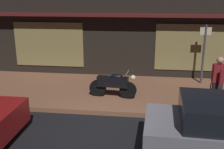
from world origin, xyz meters
name	(u,v)px	position (x,y,z in m)	size (l,w,h in m)	color
ground_plane	(100,131)	(0.00, 0.00, 0.00)	(60.00, 60.00, 0.00)	black
sidewalk_slab	(113,92)	(0.00, 3.00, 0.07)	(18.00, 4.00, 0.15)	brown
storefront_building	(122,35)	(0.00, 6.39, 1.80)	(18.00, 3.30, 3.60)	black
motorcycle	(114,84)	(0.10, 2.25, 0.65)	(1.70, 0.55, 0.97)	black
person_bystander	(218,81)	(3.51, 1.83, 1.03)	(0.38, 0.61, 1.67)	#28232D
sign_post	(204,51)	(3.51, 4.31, 1.51)	(0.44, 0.09, 2.40)	#47474C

